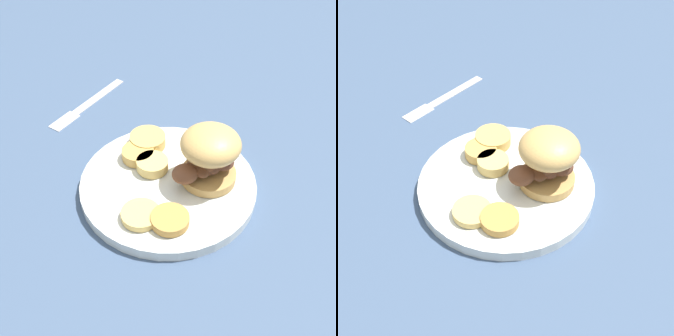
{
  "view_description": "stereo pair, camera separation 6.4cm",
  "coord_description": "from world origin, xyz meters",
  "views": [
    {
      "loc": [
        0.22,
        -0.41,
        0.48
      ],
      "look_at": [
        0.0,
        0.0,
        0.04
      ],
      "focal_mm": 50.0,
      "sensor_mm": 36.0,
      "label": 1
    },
    {
      "loc": [
        0.27,
        -0.38,
        0.48
      ],
      "look_at": [
        0.0,
        0.0,
        0.04
      ],
      "focal_mm": 50.0,
      "sensor_mm": 36.0,
      "label": 2
    }
  ],
  "objects": [
    {
      "name": "ground_plane",
      "position": [
        0.0,
        0.0,
        0.0
      ],
      "size": [
        4.0,
        4.0,
        0.0
      ],
      "primitive_type": "plane",
      "color": "#3D5170"
    },
    {
      "name": "dinner_plate",
      "position": [
        0.0,
        0.0,
        0.01
      ],
      "size": [
        0.25,
        0.25,
        0.02
      ],
      "color": "silver",
      "rests_on": "ground_plane"
    },
    {
      "name": "sandwich",
      "position": [
        0.05,
        0.03,
        0.06
      ],
      "size": [
        0.09,
        0.1,
        0.09
      ],
      "color": "tan",
      "rests_on": "dinner_plate"
    },
    {
      "name": "potato_round_0",
      "position": [
        -0.06,
        0.02,
        0.03
      ],
      "size": [
        0.05,
        0.05,
        0.02
      ],
      "primitive_type": "cylinder",
      "color": "tan",
      "rests_on": "dinner_plate"
    },
    {
      "name": "potato_round_1",
      "position": [
        -0.06,
        0.06,
        0.03
      ],
      "size": [
        0.05,
        0.05,
        0.02
      ],
      "primitive_type": "cylinder",
      "color": "tan",
      "rests_on": "dinner_plate"
    },
    {
      "name": "potato_round_2",
      "position": [
        -0.03,
        0.01,
        0.03
      ],
      "size": [
        0.05,
        0.05,
        0.02
      ],
      "primitive_type": "cylinder",
      "color": "#DBB766",
      "rests_on": "dinner_plate"
    },
    {
      "name": "potato_round_3",
      "position": [
        0.04,
        -0.07,
        0.02
      ],
      "size": [
        0.05,
        0.05,
        0.01
      ],
      "primitive_type": "cylinder",
      "color": "#BC8942",
      "rests_on": "dinner_plate"
    },
    {
      "name": "potato_round_4",
      "position": [
        -0.0,
        -0.08,
        0.02
      ],
      "size": [
        0.05,
        0.05,
        0.01
      ],
      "primitive_type": "cylinder",
      "color": "#DBB766",
      "rests_on": "dinner_plate"
    },
    {
      "name": "fork",
      "position": [
        -0.22,
        0.12,
        0.0
      ],
      "size": [
        0.04,
        0.18,
        0.0
      ],
      "color": "silver",
      "rests_on": "ground_plane"
    }
  ]
}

